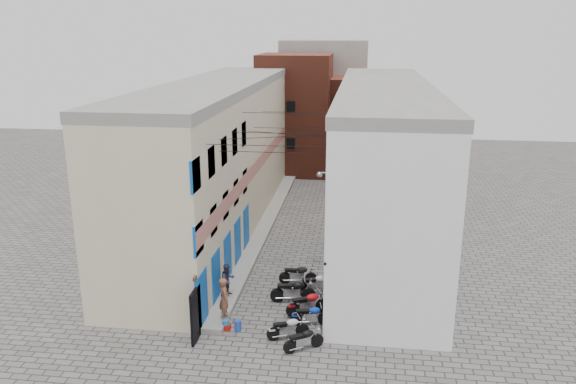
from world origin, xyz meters
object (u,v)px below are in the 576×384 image
at_px(motorcycle_d, 308,302).
at_px(person_b, 228,280).
at_px(motorcycle_g, 298,273).
at_px(motorcycle_e, 293,290).
at_px(water_jug_near, 226,325).
at_px(motorcycle_c, 310,314).
at_px(motorcycle_a, 304,339).
at_px(motorcycle_f, 317,283).
at_px(person_a, 224,298).
at_px(water_jug_far, 238,325).
at_px(motorcycle_b, 288,327).
at_px(red_crate, 226,327).

height_order(motorcycle_d, person_b, person_b).
distance_m(motorcycle_g, person_b, 3.71).
bearing_deg(motorcycle_d, motorcycle_g, 168.05).
bearing_deg(motorcycle_e, motorcycle_d, 26.76).
height_order(motorcycle_g, water_jug_near, motorcycle_g).
xyz_separation_m(motorcycle_c, motorcycle_g, (-0.97, 3.90, 0.04)).
height_order(person_b, water_jug_near, person_b).
bearing_deg(motorcycle_a, water_jug_near, -139.67).
height_order(motorcycle_c, motorcycle_g, motorcycle_g).
xyz_separation_m(motorcycle_e, person_b, (-2.97, -0.25, 0.41)).
height_order(motorcycle_e, motorcycle_f, motorcycle_e).
bearing_deg(motorcycle_c, person_a, -95.04).
height_order(motorcycle_d, water_jug_far, motorcycle_d).
bearing_deg(motorcycle_b, person_a, -128.68).
relative_size(motorcycle_d, red_crate, 5.12).
bearing_deg(water_jug_far, person_b, 111.70).
xyz_separation_m(motorcycle_g, water_jug_near, (-2.46, -4.75, -0.32)).
height_order(motorcycle_e, motorcycle_g, motorcycle_e).
bearing_deg(water_jug_far, person_a, 142.97).
xyz_separation_m(person_a, water_jug_far, (0.66, -0.50, -0.94)).
height_order(motorcycle_g, person_b, person_b).
relative_size(motorcycle_a, red_crate, 4.35).
height_order(motorcycle_c, water_jug_far, motorcycle_c).
xyz_separation_m(motorcycle_g, water_jug_far, (-1.94, -4.75, -0.31)).
height_order(motorcycle_a, water_jug_near, motorcycle_a).
xyz_separation_m(person_a, water_jug_near, (0.15, -0.50, -0.94)).
bearing_deg(person_b, water_jug_near, -129.24).
relative_size(motorcycle_g, water_jug_far, 4.08).
bearing_deg(motorcycle_e, motorcycle_b, -5.50).
relative_size(motorcycle_d, motorcycle_g, 1.07).
height_order(motorcycle_c, water_jug_near, motorcycle_c).
distance_m(motorcycle_e, person_b, 3.01).
bearing_deg(motorcycle_f, motorcycle_b, -30.20).
bearing_deg(water_jug_far, motorcycle_c, 16.11).
xyz_separation_m(motorcycle_b, motorcycle_g, (-0.19, 5.08, 0.03)).
bearing_deg(motorcycle_c, motorcycle_f, 169.12).
bearing_deg(water_jug_near, motorcycle_c, 13.80).
bearing_deg(motorcycle_a, person_b, -165.14).
relative_size(motorcycle_b, motorcycle_c, 1.03).
bearing_deg(motorcycle_a, motorcycle_b, -168.50).
relative_size(motorcycle_a, motorcycle_c, 0.99).
bearing_deg(motorcycle_d, motorcycle_f, 147.47).
bearing_deg(water_jug_near, motorcycle_e, 49.16).
relative_size(motorcycle_d, water_jug_near, 4.53).
relative_size(motorcycle_a, person_b, 1.11).
xyz_separation_m(motorcycle_e, red_crate, (-2.45, -2.84, -0.48)).
bearing_deg(motorcycle_c, motorcycle_b, -44.30).
bearing_deg(motorcycle_f, person_a, -67.04).
relative_size(person_a, red_crate, 4.68).
bearing_deg(water_jug_far, motorcycle_b, -8.94).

